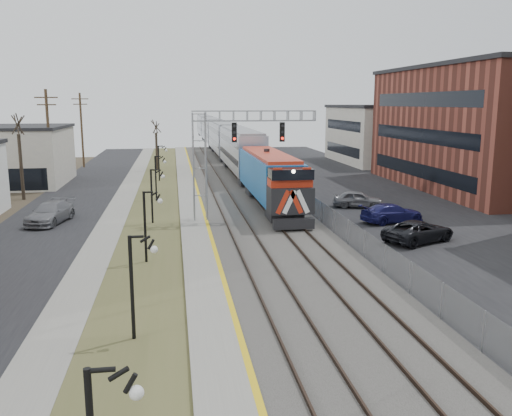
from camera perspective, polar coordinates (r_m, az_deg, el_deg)
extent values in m
cube|color=black|center=(48.01, -19.51, -0.02)|extent=(7.00, 120.00, 0.04)
cube|color=gray|center=(47.35, -14.16, 0.16)|extent=(2.00, 120.00, 0.08)
cube|color=brown|center=(47.16, -10.53, 0.25)|extent=(4.00, 120.00, 0.06)
cube|color=gray|center=(47.13, -6.89, 0.47)|extent=(2.00, 120.00, 0.24)
cube|color=#595651|center=(47.54, -0.85, 0.61)|extent=(8.00, 120.00, 0.20)
cube|color=black|center=(50.58, 12.74, 0.88)|extent=(16.00, 120.00, 0.04)
cube|color=gold|center=(47.14, -5.82, 0.65)|extent=(0.24, 120.00, 0.01)
cube|color=#2D2119|center=(47.22, -4.16, 0.73)|extent=(0.08, 120.00, 0.15)
cube|color=#2D2119|center=(47.36, -2.35, 0.78)|extent=(0.08, 120.00, 0.15)
cube|color=#2D2119|center=(47.61, 0.04, 0.84)|extent=(0.08, 120.00, 0.15)
cube|color=#2D2119|center=(47.86, 1.82, 0.89)|extent=(0.08, 120.00, 0.15)
cube|color=#1459A3|center=(44.53, 1.57, 3.00)|extent=(3.00, 17.00, 4.25)
cube|color=black|center=(36.45, 3.98, -1.66)|extent=(2.80, 0.50, 0.70)
cube|color=#ABADB6|center=(64.42, -1.65, 5.96)|extent=(3.00, 22.00, 5.33)
cube|color=#ABADB6|center=(87.03, -3.51, 7.26)|extent=(3.00, 22.00, 5.33)
cube|color=#ABADB6|center=(109.72, -4.60, 8.01)|extent=(3.00, 22.00, 5.33)
cube|color=#ABADB6|center=(132.45, -5.33, 8.51)|extent=(3.00, 22.00, 5.33)
cube|color=gray|center=(39.65, -5.95, 4.17)|extent=(1.00, 1.00, 8.00)
cube|color=gray|center=(39.77, -0.21, 9.67)|extent=(9.00, 0.80, 0.80)
cube|color=black|center=(39.17, -2.31, 7.96)|extent=(0.35, 0.25, 1.40)
cube|color=black|center=(39.72, 2.77, 8.00)|extent=(0.35, 0.25, 1.40)
cylinder|color=black|center=(20.51, -12.93, -8.28)|extent=(0.14, 0.14, 4.00)
cylinder|color=black|center=(30.12, -11.60, -2.03)|extent=(0.14, 0.14, 4.00)
cylinder|color=black|center=(39.92, -10.92, 1.18)|extent=(0.14, 0.14, 4.00)
cylinder|color=black|center=(49.80, -10.51, 3.12)|extent=(0.14, 0.14, 4.00)
cylinder|color=black|center=(61.71, -10.19, 4.62)|extent=(0.14, 0.14, 4.00)
cylinder|color=#4C3823|center=(57.74, -20.95, 6.64)|extent=(0.28, 0.28, 10.00)
cylinder|color=#4C3823|center=(77.37, -17.86, 7.76)|extent=(0.28, 0.28, 10.00)
cube|color=gray|center=(48.16, 4.10, 1.57)|extent=(0.04, 120.00, 1.60)
cube|color=brown|center=(60.73, 23.75, 7.56)|extent=(16.00, 26.00, 12.00)
cube|color=beige|center=(83.03, 14.40, 7.44)|extent=(16.00, 18.00, 8.00)
cylinder|color=#382D23|center=(53.42, -23.48, 3.97)|extent=(0.30, 0.30, 5.95)
cylinder|color=#382D23|center=(71.63, -10.41, 5.84)|extent=(0.30, 0.30, 4.90)
imported|color=black|center=(35.69, 16.76, -2.41)|extent=(5.44, 4.14, 1.37)
imported|color=#15164C|center=(40.93, 14.12, -0.58)|extent=(5.07, 2.92, 1.38)
imported|color=slate|center=(46.20, 10.68, 0.89)|extent=(4.47, 2.74, 1.42)
imported|color=slate|center=(42.25, -20.85, -0.52)|extent=(3.23, 5.57, 1.52)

